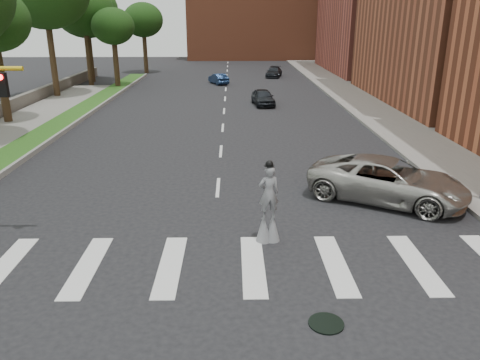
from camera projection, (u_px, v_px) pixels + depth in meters
ground_plane at (210, 282)px, 13.61m from camera, size 160.00×160.00×0.00m
grass_median at (56, 127)px, 32.25m from camera, size 2.00×60.00×0.25m
median_curb at (71, 126)px, 32.26m from camera, size 0.20×60.00×0.28m
sidewalk_right at (380, 112)px, 37.36m from camera, size 5.00×90.00×0.18m
manhole at (326, 323)px, 11.76m from camera, size 0.90×0.90×0.04m
building_backdrop at (261, 6)px, 84.30m from camera, size 26.00×14.00×18.00m
stilt_performer at (268, 209)px, 15.75m from camera, size 0.83×0.58×2.90m
suv_crossing at (388, 180)px, 19.37m from camera, size 7.05×5.77×1.79m
car_near at (263, 97)px, 40.44m from camera, size 2.12×4.20×1.37m
car_mid at (218, 79)px, 53.16m from camera, size 2.53×3.79×1.18m
car_far at (274, 72)px, 59.20m from camera, size 2.59×4.54×1.24m
tree_5 at (86, 10)px, 52.65m from camera, size 7.17×7.17×11.00m
tree_6 at (113, 27)px, 48.35m from camera, size 4.41×4.41×8.21m
tree_7 at (143, 20)px, 61.58m from camera, size 5.24×5.24×9.08m
tree_8 at (84, 10)px, 49.73m from camera, size 6.26×6.26×10.62m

